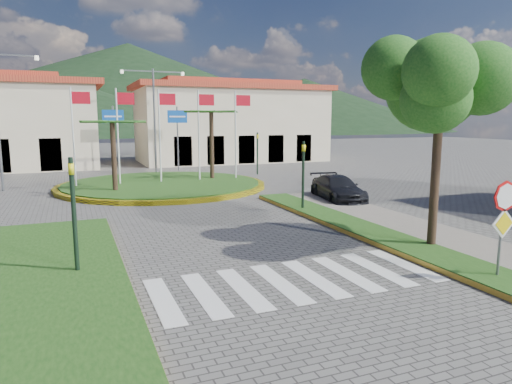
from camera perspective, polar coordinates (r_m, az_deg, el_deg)
name	(u,v)px	position (r m, az deg, el deg)	size (l,w,h in m)	color
ground	(394,353)	(9.06, 16.82, -18.69)	(160.00, 160.00, 0.00)	#575553
verge_right	(494,278)	(13.52, 27.60, -9.53)	(1.60, 28.00, 0.18)	#184313
median_left	(22,286)	(12.89, -27.22, -10.39)	(5.00, 14.00, 0.18)	#184313
crosswalk	(293,281)	(12.13, 4.70, -11.00)	(8.00, 3.00, 0.01)	silver
roundabout_island	(163,185)	(28.91, -11.57, 0.92)	(12.70, 12.70, 6.00)	yellow
stop_sign	(504,214)	(13.16, 28.55, -2.43)	(0.80, 0.11, 2.65)	slate
deciduous_tree	(441,86)	(15.48, 22.11, 12.16)	(3.60, 3.60, 6.80)	black
traffic_light_left	(73,205)	(12.85, -21.86, -1.55)	(0.15, 0.18, 3.20)	black
traffic_light_right	(303,169)	(20.70, 5.93, 2.84)	(0.15, 0.18, 3.20)	black
traffic_light_far	(257,149)	(34.82, 0.18, 5.39)	(0.18, 0.15, 3.20)	black
direction_sign_west	(114,128)	(37.27, -17.37, 7.67)	(1.60, 0.14, 5.20)	slate
direction_sign_east	(178,127)	(38.02, -9.78, 7.96)	(1.60, 0.14, 5.20)	slate
street_lamp_centre	(154,115)	(36.68, -12.58, 9.35)	(4.80, 0.16, 8.00)	slate
building_right	(231,122)	(46.69, -3.18, 8.71)	(19.08, 9.54, 8.05)	beige
hill_far_mid	(130,88)	(167.73, -15.53, 12.42)	(180.00, 180.00, 30.00)	black
hill_far_east	(304,105)	(160.00, 6.03, 10.72)	(120.00, 120.00, 18.00)	black
hill_near_back	(48,105)	(136.30, -24.52, 9.85)	(110.00, 110.00, 16.00)	black
white_van	(58,161)	(42.68, -23.48, 3.58)	(2.16, 4.69, 1.30)	silver
car_dark_a	(48,161)	(42.82, -24.60, 3.52)	(1.54, 3.83, 1.30)	black
car_dark_b	(195,157)	(43.86, -7.61, 4.36)	(1.36, 3.90, 1.29)	black
car_side_right	(338,188)	(23.92, 10.19, 0.45)	(1.81, 4.44, 1.29)	black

